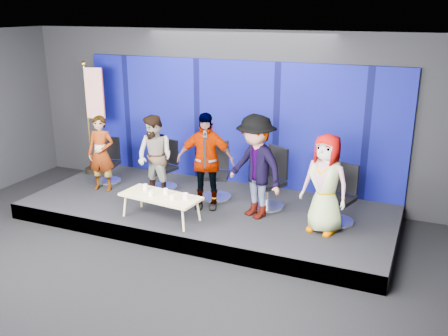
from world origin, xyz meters
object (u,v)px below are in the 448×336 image
at_px(panelist_c, 205,161).
at_px(panelist_e, 325,184).
at_px(mug_c, 166,191).
at_px(chair_e, 340,204).
at_px(flag_stand, 93,116).
at_px(chair_d, 270,188).
at_px(panelist_b, 155,157).
at_px(mug_d, 172,198).
at_px(chair_a, 109,168).
at_px(coffee_table, 161,197).
at_px(mug_b, 151,194).
at_px(mug_e, 185,196).
at_px(chair_c, 216,180).
at_px(chair_b, 165,173).
at_px(mug_a, 145,187).
at_px(panelist_a, 101,154).
at_px(panelist_d, 256,167).

relative_size(panelist_c, panelist_e, 1.08).
bearing_deg(mug_c, chair_e, 18.97).
height_order(panelist_c, flag_stand, flag_stand).
bearing_deg(chair_d, chair_e, 19.34).
bearing_deg(panelist_e, panelist_b, -169.60).
xyz_separation_m(panelist_b, mug_c, (0.71, -0.85, -0.33)).
distance_m(panelist_b, mug_d, 1.47).
height_order(chair_a, panelist_e, panelist_e).
height_order(panelist_c, coffee_table, panelist_c).
distance_m(mug_b, mug_e, 0.64).
bearing_deg(coffee_table, chair_e, 20.16).
distance_m(chair_c, panelist_e, 2.45).
height_order(chair_b, panelist_b, panelist_b).
height_order(chair_e, mug_c, chair_e).
height_order(coffee_table, mug_c, mug_c).
bearing_deg(mug_e, chair_a, 152.91).
distance_m(chair_e, mug_a, 3.50).
relative_size(panelist_a, panelist_b, 0.95).
bearing_deg(flag_stand, panelist_c, -28.90).
bearing_deg(mug_a, flag_stand, 145.60).
distance_m(panelist_c, mug_e, 0.91).
xyz_separation_m(panelist_d, chair_e, (1.46, 0.32, -0.59)).
distance_m(panelist_c, chair_e, 2.54).
height_order(chair_b, mug_e, chair_b).
distance_m(chair_b, chair_c, 1.22).
distance_m(panelist_d, mug_b, 1.91).
relative_size(chair_b, mug_b, 10.90).
relative_size(chair_b, chair_d, 0.88).
bearing_deg(flag_stand, chair_d, -19.14).
xyz_separation_m(panelist_b, mug_e, (1.15, -0.94, -0.32)).
bearing_deg(mug_b, panelist_e, 13.81).
distance_m(chair_e, panelist_e, 0.71).
height_order(panelist_a, panelist_d, panelist_d).
height_order(panelist_a, mug_c, panelist_a).
height_order(panelist_e, mug_a, panelist_e).
distance_m(chair_d, mug_e, 1.69).
height_order(panelist_e, mug_e, panelist_e).
relative_size(panelist_b, mug_b, 17.65).
distance_m(panelist_d, mug_a, 2.05).
bearing_deg(mug_d, panelist_e, 16.78).
xyz_separation_m(chair_d, mug_a, (-2.02, -1.12, 0.12)).
distance_m(panelist_c, panelist_d, 1.01).
relative_size(chair_b, mug_e, 9.38).
xyz_separation_m(coffee_table, mug_a, (-0.40, 0.14, 0.09)).
bearing_deg(coffee_table, flag_stand, 147.61).
height_order(chair_d, mug_c, chair_d).
height_order(chair_b, chair_e, chair_e).
bearing_deg(mug_c, mug_a, 173.37).
xyz_separation_m(panelist_a, panelist_b, (1.20, 0.11, 0.04)).
relative_size(chair_c, mug_a, 11.00).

